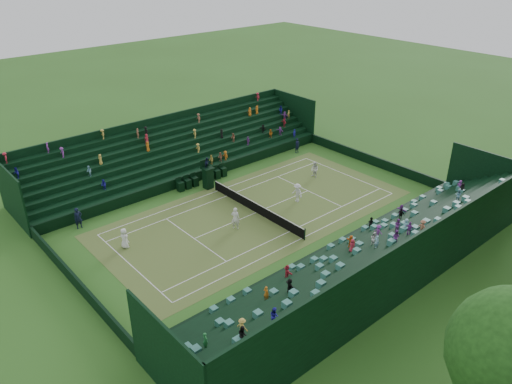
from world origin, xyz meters
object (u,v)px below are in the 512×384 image
tennis_net (256,207)px  player_far_west (315,170)px  player_near_west (124,238)px  player_near_east (235,218)px  umpire_chair (208,175)px  player_far_east (297,193)px

tennis_net → player_far_west: player_far_west is taller
player_near_west → player_near_east: (3.29, 8.10, 0.14)m
umpire_chair → player_far_west: size_ratio=1.92×
tennis_net → player_far_east: 4.24m
umpire_chair → player_near_east: (7.51, -2.72, -0.36)m
umpire_chair → player_far_west: 10.55m
umpire_chair → player_near_west: umpire_chair is taller
player_near_west → player_near_east: player_near_east is taller
player_far_east → player_far_west: bearing=115.7°
player_near_west → tennis_net: bearing=-111.7°
tennis_net → umpire_chair: bearing=-177.9°
player_near_east → player_far_east: bearing=-124.7°
tennis_net → umpire_chair: umpire_chair is taller
umpire_chair → player_near_east: size_ratio=1.61×
umpire_chair → player_far_west: umpire_chair is taller
player_near_east → player_near_west: bearing=32.4°
player_far_east → umpire_chair: bearing=-150.5°
tennis_net → player_far_west: (-1.68, 9.06, 0.28)m
player_far_west → tennis_net: bearing=-74.2°
player_near_east → player_far_west: player_near_east is taller
player_near_west → player_far_east: 15.54m
player_far_west → player_far_east: size_ratio=0.93×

